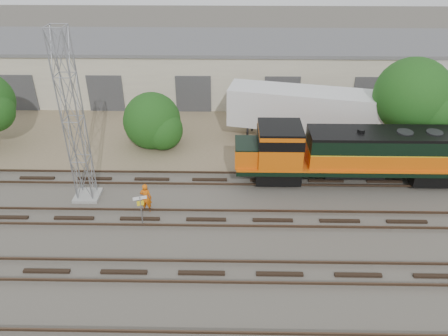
{
  "coord_description": "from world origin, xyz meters",
  "views": [
    {
      "loc": [
        -2.55,
        -19.46,
        16.11
      ],
      "look_at": [
        -2.98,
        4.0,
        2.2
      ],
      "focal_mm": 35.0,
      "sensor_mm": 36.0,
      "label": 1
    }
  ],
  "objects_px": {
    "signal_tower": "(74,123)",
    "semi_trailer": "(325,112)",
    "locomotive": "(353,153)",
    "worker": "(146,198)"
  },
  "relations": [
    {
      "from": "signal_tower",
      "to": "semi_trailer",
      "type": "relative_size",
      "value": 0.75
    },
    {
      "from": "locomotive",
      "to": "signal_tower",
      "type": "bearing_deg",
      "value": -173.03
    },
    {
      "from": "signal_tower",
      "to": "worker",
      "type": "distance_m",
      "value": 6.13
    },
    {
      "from": "worker",
      "to": "locomotive",
      "type": "bearing_deg",
      "value": -160.58
    },
    {
      "from": "locomotive",
      "to": "worker",
      "type": "distance_m",
      "value": 13.78
    },
    {
      "from": "worker",
      "to": "signal_tower",
      "type": "bearing_deg",
      "value": -14.83
    },
    {
      "from": "locomotive",
      "to": "signal_tower",
      "type": "xyz_separation_m",
      "value": [
        -17.37,
        -2.12,
        3.04
      ]
    },
    {
      "from": "semi_trailer",
      "to": "locomotive",
      "type": "bearing_deg",
      "value": -69.11
    },
    {
      "from": "signal_tower",
      "to": "worker",
      "type": "height_order",
      "value": "signal_tower"
    },
    {
      "from": "locomotive",
      "to": "worker",
      "type": "height_order",
      "value": "locomotive"
    }
  ]
}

